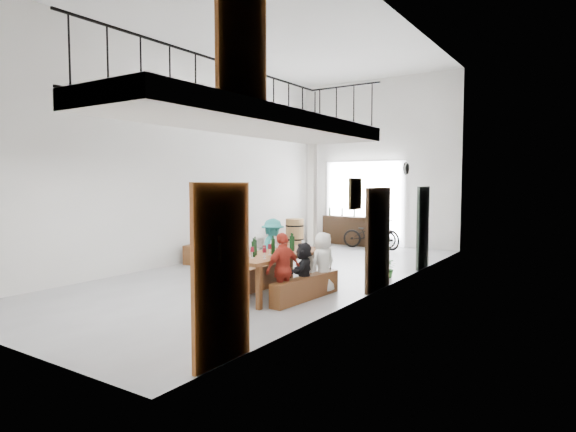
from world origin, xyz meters
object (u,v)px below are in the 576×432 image
Objects in this scene: side_bench at (208,251)px; oak_barrel at (295,232)px; bench_inner at (250,280)px; tasting_table at (276,257)px; host_standing at (229,260)px; bicycle_near at (369,234)px; serving_counter at (348,230)px.

side_bench is 1.95× the size of oak_barrel.
oak_barrel reaches higher than bench_inner.
tasting_table is 1.18× the size of bench_inner.
host_standing is (3.80, -7.83, 0.48)m from oak_barrel.
bicycle_near is (2.28, 0.86, -0.00)m from oak_barrel.
host_standing is at bearing 177.22° from bicycle_near.
host_standing reaches higher than tasting_table.
bench_inner is 1.10× the size of serving_counter.
oak_barrel is at bearing 116.04° from bench_inner.
serving_counter reaches higher than side_bench.
side_bench is at bearing 144.70° from host_standing.
serving_counter is (-1.55, 7.45, 0.25)m from bench_inner.
side_bench is 5.35m from bicycle_near.
side_bench is at bearing 152.09° from tasting_table.
tasting_table is 1.30× the size of serving_counter.
bicycle_near is at bearing 108.78° from host_standing.
bench_inner is 7.62m from serving_counter.
bicycle_near is (-1.16, 6.93, -0.26)m from tasting_table.
bench_inner is (-0.60, -0.03, -0.48)m from tasting_table.
serving_counter is 1.11m from bicycle_near.
side_bench is 1.03× the size of bicycle_near.
host_standing reaches higher than side_bench.
serving_counter is 0.97× the size of host_standing.
bench_inner is 6.73m from oak_barrel.
bench_inner is 1.17× the size of bicycle_near.
bench_inner is at bearing -174.14° from tasting_table.
bicycle_near is at bearing 60.39° from side_bench.
side_bench is 0.94× the size of host_standing.
oak_barrel is at bearing 97.99° from bicycle_near.
tasting_table is 2.61× the size of oak_barrel.
oak_barrel is 2.44m from bicycle_near.
bicycle_near is (-1.52, 8.69, -0.48)m from host_standing.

